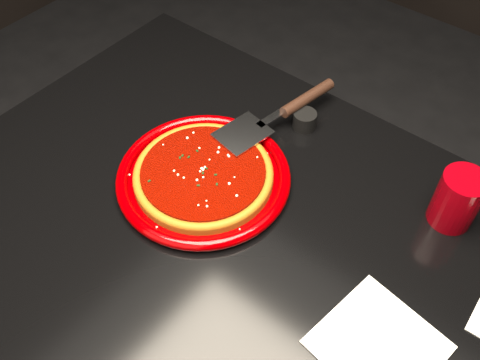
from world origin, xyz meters
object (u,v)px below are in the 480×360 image
(pizza_server, at_px, (278,114))
(ramekin, at_px, (305,120))
(plate, at_px, (204,177))
(cup, at_px, (457,199))
(table, at_px, (253,342))

(pizza_server, relative_size, ramekin, 7.07)
(plate, distance_m, pizza_server, 0.20)
(plate, distance_m, cup, 0.43)
(table, relative_size, cup, 11.55)
(pizza_server, height_order, ramekin, pizza_server)
(table, bearing_deg, pizza_server, 119.71)
(pizza_server, xyz_separation_m, ramekin, (0.04, 0.04, -0.02))
(pizza_server, bearing_deg, ramekin, 55.46)
(table, bearing_deg, cup, 49.03)
(ramekin, bearing_deg, pizza_server, -134.51)
(pizza_server, height_order, cup, cup)
(cup, relative_size, ramekin, 2.25)
(plate, relative_size, ramekin, 6.83)
(ramekin, bearing_deg, plate, -104.92)
(table, bearing_deg, plate, 162.24)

